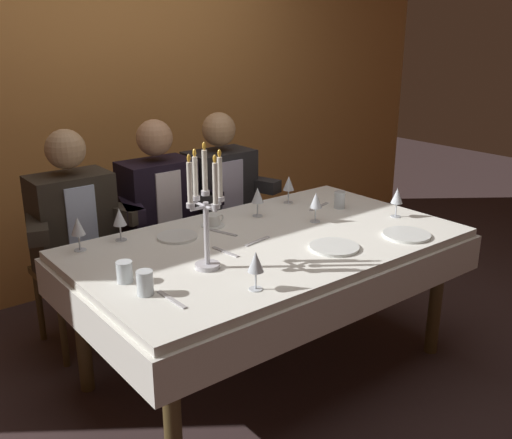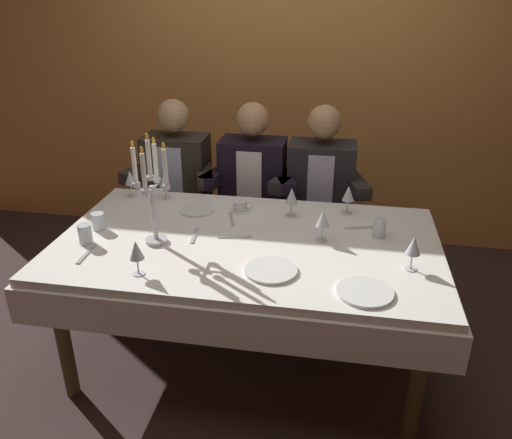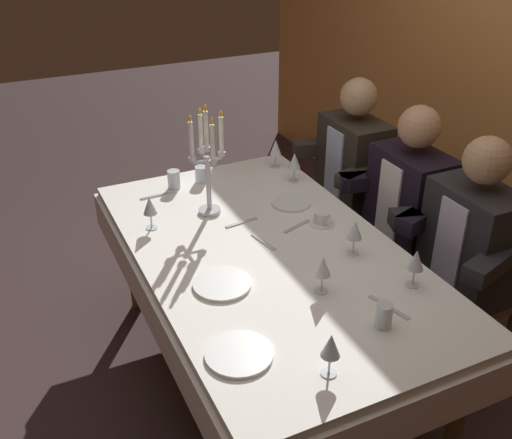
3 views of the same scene
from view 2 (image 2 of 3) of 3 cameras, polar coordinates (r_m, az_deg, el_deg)
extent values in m
plane|color=#392929|center=(2.94, -0.87, -15.22)|extent=(12.00, 12.00, 0.00)
cube|color=#D68D45|center=(3.93, 3.71, 16.92)|extent=(6.00, 0.12, 2.70)
cube|color=white|center=(2.53, -0.98, -2.69)|extent=(1.90, 1.10, 0.04)
cube|color=white|center=(2.59, -0.96, -4.85)|extent=(1.94, 1.14, 0.18)
cylinder|color=brown|center=(2.67, -21.02, -12.39)|extent=(0.07, 0.07, 0.70)
cylinder|color=brown|center=(2.39, 17.85, -16.90)|extent=(0.07, 0.07, 0.70)
cylinder|color=brown|center=(3.30, -13.80, -3.73)|extent=(0.07, 0.07, 0.70)
cylinder|color=brown|center=(3.08, 16.09, -6.26)|extent=(0.07, 0.07, 0.70)
cylinder|color=silver|center=(2.54, -11.20, -2.33)|extent=(0.11, 0.11, 0.02)
cylinder|color=silver|center=(2.48, -11.48, 0.75)|extent=(0.02, 0.02, 0.28)
cylinder|color=silver|center=(2.41, -11.84, 4.65)|extent=(0.04, 0.04, 0.02)
cylinder|color=white|center=(2.38, -12.04, 6.81)|extent=(0.02, 0.02, 0.17)
ellipsoid|color=yellow|center=(2.35, -12.26, 9.19)|extent=(0.02, 0.02, 0.03)
cylinder|color=silver|center=(2.42, -10.89, 3.28)|extent=(0.07, 0.01, 0.01)
cylinder|color=silver|center=(2.40, -10.09, 3.67)|extent=(0.04, 0.04, 0.02)
cylinder|color=white|center=(2.37, -10.26, 5.83)|extent=(0.02, 0.02, 0.17)
ellipsoid|color=yellow|center=(2.34, -10.45, 8.21)|extent=(0.02, 0.02, 0.03)
cylinder|color=silver|center=(2.47, -11.41, 3.64)|extent=(0.01, 0.08, 0.01)
cylinder|color=silver|center=(2.49, -11.15, 4.38)|extent=(0.04, 0.04, 0.02)
cylinder|color=white|center=(2.46, -11.33, 6.47)|extent=(0.02, 0.02, 0.17)
ellipsoid|color=yellow|center=(2.43, -11.54, 8.77)|extent=(0.02, 0.02, 0.03)
cylinder|color=silver|center=(2.45, -12.54, 3.37)|extent=(0.07, 0.01, 0.01)
cylinder|color=silver|center=(2.46, -13.39, 3.85)|extent=(0.04, 0.04, 0.02)
cylinder|color=white|center=(2.42, -13.62, 5.96)|extent=(0.02, 0.02, 0.17)
ellipsoid|color=yellow|center=(2.39, -13.86, 8.29)|extent=(0.02, 0.02, 0.03)
cylinder|color=silver|center=(2.40, -12.03, 3.00)|extent=(0.01, 0.08, 0.01)
cylinder|color=silver|center=(2.36, -12.40, 3.11)|extent=(0.04, 0.04, 0.02)
cylinder|color=white|center=(2.33, -12.61, 5.30)|extent=(0.02, 0.02, 0.17)
ellipsoid|color=yellow|center=(2.30, -12.85, 7.71)|extent=(0.02, 0.02, 0.03)
cylinder|color=white|center=(2.86, -6.69, 1.13)|extent=(0.20, 0.20, 0.01)
cylinder|color=white|center=(2.25, 1.70, -5.75)|extent=(0.24, 0.24, 0.01)
cylinder|color=white|center=(2.15, 12.21, -8.01)|extent=(0.24, 0.24, 0.01)
cylinder|color=silver|center=(2.29, -13.13, -5.99)|extent=(0.06, 0.06, 0.00)
cylinder|color=silver|center=(2.27, -13.23, -5.13)|extent=(0.01, 0.01, 0.07)
cone|color=silver|center=(2.24, -13.43, -3.36)|extent=(0.07, 0.07, 0.08)
cylinder|color=silver|center=(3.13, -13.85, 2.59)|extent=(0.06, 0.06, 0.00)
cylinder|color=silver|center=(3.12, -13.92, 3.26)|extent=(0.01, 0.01, 0.07)
cone|color=silver|center=(3.09, -14.07, 4.64)|extent=(0.07, 0.07, 0.08)
cylinder|color=maroon|center=(3.10, -14.03, 4.22)|extent=(0.04, 0.04, 0.03)
cylinder|color=silver|center=(2.79, 3.99, 0.47)|extent=(0.06, 0.06, 0.00)
cylinder|color=silver|center=(2.78, 4.02, 1.22)|extent=(0.01, 0.01, 0.07)
cone|color=silver|center=(2.74, 4.07, 2.74)|extent=(0.07, 0.07, 0.08)
cylinder|color=silver|center=(2.86, 10.25, 0.73)|extent=(0.06, 0.06, 0.00)
cylinder|color=silver|center=(2.84, 10.31, 1.46)|extent=(0.01, 0.01, 0.07)
cone|color=silver|center=(2.81, 10.43, 2.95)|extent=(0.07, 0.07, 0.08)
cylinder|color=#E0D172|center=(2.82, 10.39, 2.49)|extent=(0.04, 0.04, 0.03)
cylinder|color=silver|center=(3.06, -10.14, 2.41)|extent=(0.06, 0.06, 0.00)
cylinder|color=silver|center=(3.05, -10.20, 3.10)|extent=(0.01, 0.01, 0.07)
cone|color=silver|center=(3.02, -10.31, 4.50)|extent=(0.07, 0.07, 0.08)
cylinder|color=silver|center=(2.54, 7.44, -2.31)|extent=(0.06, 0.06, 0.00)
cylinder|color=silver|center=(2.52, 7.48, -1.52)|extent=(0.01, 0.01, 0.07)
cone|color=silver|center=(2.49, 7.59, 0.13)|extent=(0.07, 0.07, 0.08)
cylinder|color=#E0D172|center=(2.50, 7.55, -0.38)|extent=(0.04, 0.04, 0.03)
cylinder|color=silver|center=(2.37, 17.07, -5.36)|extent=(0.06, 0.06, 0.00)
cylinder|color=silver|center=(2.35, 17.18, -4.52)|extent=(0.01, 0.01, 0.07)
cone|color=silver|center=(2.32, 17.43, -2.80)|extent=(0.07, 0.07, 0.08)
cylinder|color=maroon|center=(2.33, 17.36, -3.33)|extent=(0.04, 0.04, 0.03)
cylinder|color=silver|center=(2.74, -17.44, -0.19)|extent=(0.07, 0.07, 0.09)
cylinder|color=silver|center=(2.61, 13.81, -0.92)|extent=(0.06, 0.06, 0.10)
cylinder|color=silver|center=(2.61, -18.79, -1.57)|extent=(0.07, 0.07, 0.10)
cylinder|color=white|center=(2.84, -1.78, 1.03)|extent=(0.12, 0.12, 0.01)
cylinder|color=white|center=(2.83, -1.79, 1.60)|extent=(0.08, 0.08, 0.05)
torus|color=white|center=(2.82, -0.80, 1.58)|extent=(0.04, 0.01, 0.04)
cube|color=#B7B7BC|center=(2.58, -6.99, -1.80)|extent=(0.04, 0.17, 0.01)
cube|color=#B7B7BC|center=(2.55, -2.46, -2.00)|extent=(0.17, 0.05, 0.01)
cube|color=#B7B7BC|center=(2.74, -2.76, 0.03)|extent=(0.07, 0.17, 0.01)
cube|color=#B7B7BC|center=(2.52, -18.66, -3.70)|extent=(0.02, 0.19, 0.01)
cube|color=#B7B7BC|center=(2.70, 11.96, -0.89)|extent=(0.19, 0.07, 0.01)
cylinder|color=brown|center=(3.59, -11.99, -3.67)|extent=(0.04, 0.04, 0.42)
cylinder|color=brown|center=(3.48, -6.45, -4.22)|extent=(0.04, 0.04, 0.42)
cylinder|color=brown|center=(3.88, -10.11, -1.17)|extent=(0.04, 0.04, 0.42)
cylinder|color=brown|center=(3.78, -4.96, -1.60)|extent=(0.04, 0.04, 0.42)
cube|color=brown|center=(3.58, -8.61, 0.65)|extent=(0.42, 0.42, 0.04)
cube|color=brown|center=(3.66, -7.94, 5.30)|extent=(0.38, 0.04, 0.44)
cube|color=#2D271F|center=(3.47, -8.91, 5.02)|extent=(0.42, 0.26, 0.54)
cube|color=silver|center=(3.34, -9.67, 4.72)|extent=(0.16, 0.01, 0.40)
sphere|color=tan|center=(3.36, -9.38, 11.53)|extent=(0.21, 0.21, 0.21)
cube|color=#2D271F|center=(3.45, -12.96, 5.24)|extent=(0.19, 0.34, 0.08)
cube|color=#2D271F|center=(3.30, -5.86, 4.90)|extent=(0.19, 0.34, 0.08)
cylinder|color=brown|center=(3.44, -3.84, -4.46)|extent=(0.04, 0.04, 0.42)
cylinder|color=brown|center=(3.38, 2.13, -4.99)|extent=(0.04, 0.04, 0.42)
cylinder|color=brown|center=(3.75, -2.56, -1.80)|extent=(0.04, 0.04, 0.42)
cylinder|color=brown|center=(3.69, 2.91, -2.23)|extent=(0.04, 0.04, 0.42)
cube|color=brown|center=(3.46, -0.35, 0.05)|extent=(0.42, 0.42, 0.04)
cube|color=brown|center=(3.54, 0.19, 4.86)|extent=(0.38, 0.04, 0.44)
cube|color=black|center=(3.34, -0.36, 4.56)|extent=(0.42, 0.26, 0.54)
cube|color=white|center=(3.21, -0.79, 4.23)|extent=(0.16, 0.01, 0.40)
sphere|color=tan|center=(3.23, -0.38, 11.32)|extent=(0.21, 0.21, 0.21)
cube|color=black|center=(3.28, -4.47, 4.83)|extent=(0.19, 0.34, 0.08)
cube|color=black|center=(3.21, 3.20, 4.37)|extent=(0.19, 0.34, 0.08)
cylinder|color=brown|center=(3.37, 3.65, -5.11)|extent=(0.04, 0.04, 0.42)
cylinder|color=brown|center=(3.36, 9.79, -5.58)|extent=(0.04, 0.04, 0.42)
cylinder|color=brown|center=(3.68, 4.30, -2.34)|extent=(0.04, 0.04, 0.42)
cylinder|color=brown|center=(3.67, 9.89, -2.76)|extent=(0.04, 0.04, 0.42)
cube|color=brown|center=(3.41, 7.11, -0.50)|extent=(0.42, 0.42, 0.04)
cube|color=brown|center=(3.49, 7.50, 4.38)|extent=(0.38, 0.04, 0.44)
cube|color=black|center=(3.30, 7.37, 4.05)|extent=(0.42, 0.26, 0.54)
cube|color=#B5B1CC|center=(3.16, 7.26, 3.70)|extent=(0.16, 0.01, 0.40)
sphere|color=tan|center=(3.18, 7.77, 10.88)|extent=(0.21, 0.21, 0.21)
cube|color=black|center=(3.21, 3.37, 4.36)|extent=(0.19, 0.34, 0.08)
cube|color=black|center=(3.19, 11.26, 3.80)|extent=(0.19, 0.34, 0.08)
camera|label=1|loc=(2.16, -76.04, 1.99)|focal=40.74mm
camera|label=3|loc=(2.00, 68.10, 17.81)|focal=42.00mm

